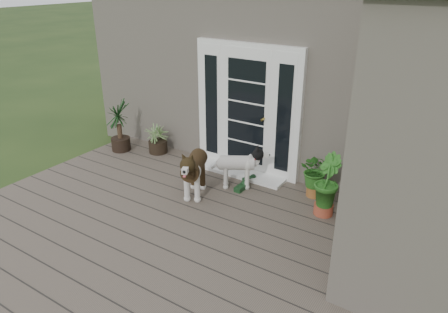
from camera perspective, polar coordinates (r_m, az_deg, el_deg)
The scene contains 14 objects.
deck at distance 5.64m, azimuth -6.76°, elevation -10.89°, with size 6.20×4.60×0.12m, color #6B5B4C.
house_main at distance 8.50m, azimuth 11.53°, elevation 11.80°, with size 7.40×4.00×3.10m, color #665E54.
door_unit at distance 6.88m, azimuth 3.18°, elevation 6.37°, with size 1.90×0.14×2.15m, color white.
door_step at distance 7.11m, azimuth 2.18°, elevation -2.14°, with size 1.60×0.40×0.05m, color white.
brindle_dog at distance 6.31m, azimuth -4.02°, elevation -2.28°, with size 0.38×0.88×0.73m, color #3F2C17, non-canonical shape.
white_dog at distance 6.56m, azimuth 1.77°, elevation -1.76°, with size 0.31×0.73×0.61m, color white, non-canonical shape.
spider_plant at distance 7.93m, azimuth -9.06°, elevation 2.64°, with size 0.58×0.58×0.62m, color #9DB56F, non-canonical shape.
yucca at distance 8.11m, azimuth -14.12°, elevation 4.08°, with size 0.68×0.68×0.98m, color black, non-canonical shape.
herb_a at distance 6.43m, azimuth 12.37°, elevation -2.74°, with size 0.50×0.50×0.64m, color #1C4D16.
herb_b at distance 5.97m, azimuth 13.63°, elevation -4.80°, with size 0.45×0.45×0.68m, color #164F1B.
herb_c at distance 6.24m, azimuth 20.78°, elevation -4.98°, with size 0.37×0.37×0.58m, color #234C15.
sapling at distance 5.10m, azimuth 20.63°, elevation -4.93°, with size 0.48×0.48×1.62m, color #28651C, non-canonical shape.
clog_left at distance 6.59m, azimuth 2.41°, elevation -4.11°, with size 0.16×0.33×0.10m, color #16381A, non-canonical shape.
clog_right at distance 6.87m, azimuth 3.46°, elevation -3.01°, with size 0.12×0.26×0.08m, color #14341A, non-canonical shape.
Camera 1 is at (3.05, -3.10, 3.25)m, focal length 33.53 mm.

